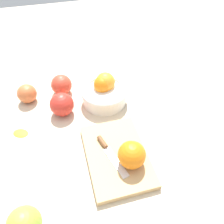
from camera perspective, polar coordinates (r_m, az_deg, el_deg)
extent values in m
plane|color=beige|center=(0.73, -8.28, -7.19)|extent=(2.40, 2.40, 0.00)
cylinder|color=white|center=(0.83, -1.91, 4.04)|extent=(0.16, 0.16, 0.05)
torus|color=white|center=(0.82, -1.95, 5.42)|extent=(0.17, 0.17, 0.02)
sphere|color=orange|center=(0.82, -2.46, 6.88)|extent=(0.06, 0.06, 0.06)
sphere|color=orange|center=(0.83, -1.71, 7.52)|extent=(0.07, 0.07, 0.07)
cube|color=tan|center=(0.68, 1.17, -10.91)|extent=(0.26, 0.17, 0.02)
sphere|color=orange|center=(0.63, 4.98, -10.71)|extent=(0.08, 0.08, 0.08)
cube|color=silver|center=(0.65, 0.98, -12.49)|extent=(0.11, 0.05, 0.00)
cylinder|color=brown|center=(0.69, -2.44, -7.55)|extent=(0.05, 0.03, 0.01)
sphere|color=#D6422D|center=(0.88, -12.61, 6.69)|extent=(0.08, 0.08, 0.08)
sphere|color=red|center=(0.80, -12.49, 1.86)|extent=(0.08, 0.08, 0.08)
sphere|color=#8EB738|center=(0.60, -21.24, -24.74)|extent=(0.08, 0.08, 0.08)
sphere|color=#CC6638|center=(0.89, -20.63, 4.37)|extent=(0.07, 0.07, 0.07)
ellipsoid|color=orange|center=(0.80, -22.08, -4.84)|extent=(0.06, 0.06, 0.01)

